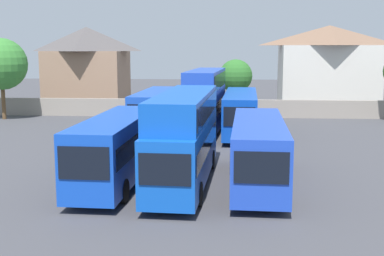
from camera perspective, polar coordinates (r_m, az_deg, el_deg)
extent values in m
plane|color=#424247|center=(43.56, 1.45, -0.09)|extent=(140.00, 140.00, 0.00)
cube|color=gray|center=(50.94, 1.87, 2.26)|extent=(56.00, 0.50, 1.80)
cube|color=blue|center=(26.05, -8.55, -2.16)|extent=(2.81, 10.55, 3.08)
cube|color=black|center=(21.04, -12.18, -3.92)|extent=(2.17, 0.15, 1.39)
cube|color=black|center=(25.98, -8.56, -1.36)|extent=(2.82, 9.71, 0.97)
cylinder|color=black|center=(23.03, -7.77, -7.08)|extent=(0.34, 1.11, 1.10)
cylinder|color=black|center=(23.66, -13.14, -6.79)|extent=(0.34, 1.11, 1.10)
cylinder|color=black|center=(29.18, -4.72, -3.58)|extent=(0.34, 1.11, 1.10)
cylinder|color=black|center=(29.68, -9.02, -3.45)|extent=(0.34, 1.11, 1.10)
cube|color=blue|center=(25.53, -0.88, -2.49)|extent=(2.95, 11.41, 2.90)
cube|color=black|center=(19.99, -3.11, -4.73)|extent=(2.12, 0.18, 1.31)
cube|color=black|center=(25.47, -0.88, -1.72)|extent=(2.95, 10.51, 0.91)
cube|color=blue|center=(25.47, -0.81, 2.42)|extent=(2.87, 10.84, 1.43)
cube|color=black|center=(25.47, -0.81, 2.42)|extent=(2.94, 10.28, 1.00)
cylinder|color=black|center=(22.33, 0.73, -7.51)|extent=(0.35, 1.11, 1.10)
cylinder|color=black|center=(22.67, -4.89, -7.29)|extent=(0.35, 1.11, 1.10)
cylinder|color=black|center=(29.09, 2.23, -3.60)|extent=(0.35, 1.11, 1.10)
cylinder|color=black|center=(29.35, -2.09, -3.48)|extent=(0.35, 1.11, 1.10)
cube|color=blue|center=(25.81, 7.53, -2.41)|extent=(2.90, 11.00, 2.93)
cube|color=black|center=(20.38, 7.88, -4.49)|extent=(2.22, 0.16, 1.32)
cube|color=black|center=(25.74, 7.55, -1.64)|extent=(2.91, 10.13, 0.92)
cylinder|color=black|center=(22.88, 10.58, -7.26)|extent=(0.34, 1.11, 1.10)
cylinder|color=black|center=(22.82, 4.71, -7.18)|extent=(0.34, 1.11, 1.10)
cylinder|color=black|center=(29.43, 9.60, -3.57)|extent=(0.34, 1.11, 1.10)
cylinder|color=black|center=(29.38, 5.07, -3.50)|extent=(0.34, 1.11, 1.10)
cube|color=blue|center=(40.92, -4.11, 2.01)|extent=(2.86, 10.64, 3.13)
cube|color=black|center=(35.72, -5.66, 1.57)|extent=(2.16, 0.16, 1.41)
cube|color=black|center=(40.87, -4.11, 2.53)|extent=(2.87, 9.80, 0.99)
cylinder|color=black|center=(37.73, -3.31, -0.68)|extent=(0.34, 1.11, 1.10)
cylinder|color=black|center=(38.17, -6.64, -0.61)|extent=(0.34, 1.11, 1.10)
cylinder|color=black|center=(44.11, -1.87, 0.74)|extent=(0.34, 1.11, 1.10)
cylinder|color=black|center=(44.49, -4.74, 0.79)|extent=(0.34, 1.11, 1.10)
cube|color=blue|center=(40.97, 1.50, 2.07)|extent=(3.17, 11.00, 3.17)
cube|color=black|center=(35.56, 0.47, 1.62)|extent=(2.12, 0.23, 1.43)
cube|color=black|center=(40.93, 1.50, 2.60)|extent=(3.15, 10.14, 1.00)
cube|color=blue|center=(41.02, 1.56, 5.45)|extent=(3.08, 10.46, 1.64)
cube|color=black|center=(41.02, 1.56, 5.45)|extent=(3.13, 9.92, 1.15)
cylinder|color=black|center=(37.74, 2.56, -0.67)|extent=(0.38, 1.12, 1.10)
cylinder|color=black|center=(38.02, -0.76, -0.59)|extent=(0.38, 1.12, 1.10)
cylinder|color=black|center=(44.37, 3.43, 0.78)|extent=(0.38, 1.12, 1.10)
cylinder|color=black|center=(44.61, 0.59, 0.84)|extent=(0.38, 1.12, 1.10)
cube|color=#0F44BD|center=(40.68, 5.53, 1.88)|extent=(2.92, 11.78, 3.02)
cube|color=black|center=(34.81, 5.38, 1.28)|extent=(2.19, 0.16, 1.36)
cube|color=black|center=(40.63, 5.53, 2.39)|extent=(2.93, 10.84, 0.95)
cylinder|color=black|center=(37.29, 7.16, -0.85)|extent=(0.34, 1.11, 1.10)
cylinder|color=black|center=(37.32, 3.65, -0.79)|extent=(0.34, 1.11, 1.10)
cylinder|color=black|center=(44.45, 7.05, 0.74)|extent=(0.34, 1.11, 1.10)
cylinder|color=black|center=(44.47, 4.10, 0.79)|extent=(0.34, 1.11, 1.10)
cube|color=#9E7A60|center=(60.70, -11.75, 5.43)|extent=(8.78, 7.46, 6.59)
pyramid|color=#514C4C|center=(60.60, -11.89, 9.85)|extent=(9.22, 7.83, 2.78)
cube|color=silver|center=(59.48, 15.14, 5.55)|extent=(10.76, 6.14, 7.23)
pyramid|color=brown|center=(59.40, 15.33, 10.10)|extent=(11.30, 6.45, 2.22)
cylinder|color=brown|center=(52.66, -20.60, 2.91)|extent=(0.38, 0.38, 3.64)
sphere|color=#387F33|center=(52.43, -20.82, 6.80)|extent=(5.01, 5.01, 5.01)
cylinder|color=brown|center=(53.33, 4.94, 3.08)|extent=(0.36, 0.36, 2.81)
sphere|color=#2D6B28|center=(53.13, 4.98, 5.90)|extent=(3.49, 3.49, 3.49)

